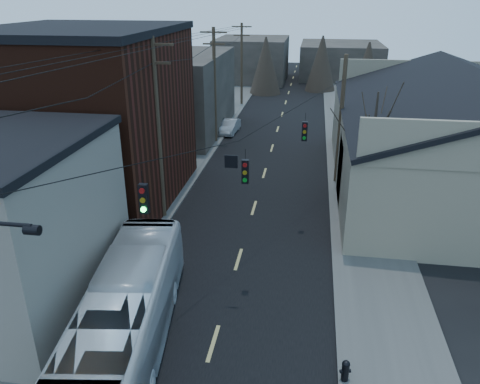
# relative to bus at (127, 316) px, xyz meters

# --- Properties ---
(road_surface) EXTENTS (9.00, 110.00, 0.02)m
(road_surface) POSITION_rel_bus_xyz_m (2.91, 22.79, -1.49)
(road_surface) COLOR black
(road_surface) RESTS_ON ground
(sidewalk_left) EXTENTS (4.00, 110.00, 0.12)m
(sidewalk_left) POSITION_rel_bus_xyz_m (-3.59, 22.79, -1.44)
(sidewalk_left) COLOR #474744
(sidewalk_left) RESTS_ON ground
(sidewalk_right) EXTENTS (4.00, 110.00, 0.12)m
(sidewalk_right) POSITION_rel_bus_xyz_m (9.41, 22.79, -1.44)
(sidewalk_right) COLOR #474744
(sidewalk_right) RESTS_ON ground
(building_brick) EXTENTS (10.00, 12.00, 10.00)m
(building_brick) POSITION_rel_bus_xyz_m (-7.09, 12.79, 3.50)
(building_brick) COLOR black
(building_brick) RESTS_ON ground
(building_left_far) EXTENTS (9.00, 14.00, 7.00)m
(building_left_far) POSITION_rel_bus_xyz_m (-6.59, 28.79, 2.00)
(building_left_far) COLOR #2E2B25
(building_left_far) RESTS_ON ground
(warehouse) EXTENTS (16.16, 20.60, 7.73)m
(warehouse) POSITION_rel_bus_xyz_m (15.91, 17.79, 1.19)
(warehouse) COLOR gray
(warehouse) RESTS_ON ground
(building_far_left) EXTENTS (10.00, 12.00, 6.00)m
(building_far_left) POSITION_rel_bus_xyz_m (-3.09, 57.79, 1.50)
(building_far_left) COLOR #2E2B25
(building_far_left) RESTS_ON ground
(building_far_right) EXTENTS (12.00, 14.00, 5.00)m
(building_far_right) POSITION_rel_bus_xyz_m (9.91, 62.79, 1.00)
(building_far_right) COLOR #2E2B25
(building_far_right) RESTS_ON ground
(bare_tree) EXTENTS (0.40, 0.40, 7.20)m
(bare_tree) POSITION_rel_bus_xyz_m (9.41, 12.79, 2.10)
(bare_tree) COLOR black
(bare_tree) RESTS_ON ground
(utility_lines) EXTENTS (11.24, 45.28, 10.50)m
(utility_lines) POSITION_rel_bus_xyz_m (-0.20, 16.93, 3.45)
(utility_lines) COLOR #382B1E
(utility_lines) RESTS_ON ground
(bus) EXTENTS (3.97, 11.05, 3.01)m
(bus) POSITION_rel_bus_xyz_m (0.00, 0.00, 0.00)
(bus) COLOR silver
(bus) RESTS_ON ground
(parked_car) EXTENTS (1.57, 3.83, 1.24)m
(parked_car) POSITION_rel_bus_xyz_m (-1.39, 28.80, -0.89)
(parked_car) COLOR #999CA0
(parked_car) RESTS_ON ground
(fire_hydrant) EXTENTS (0.38, 0.27, 0.79)m
(fire_hydrant) POSITION_rel_bus_xyz_m (7.61, -0.39, -0.96)
(fire_hydrant) COLOR black
(fire_hydrant) RESTS_ON sidewalk_right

